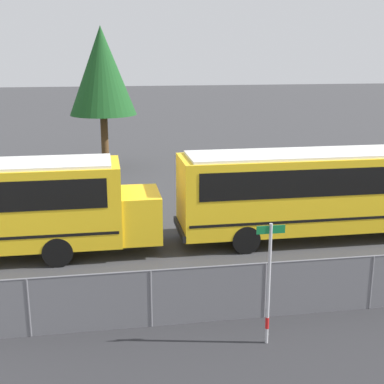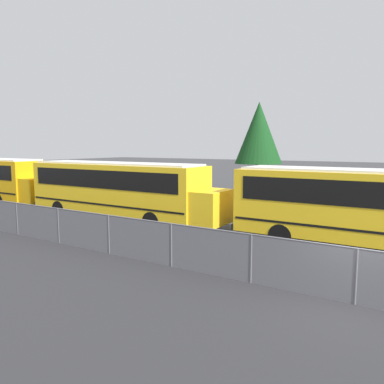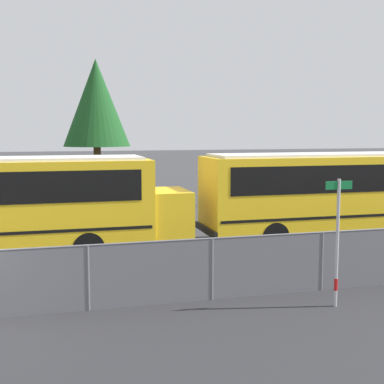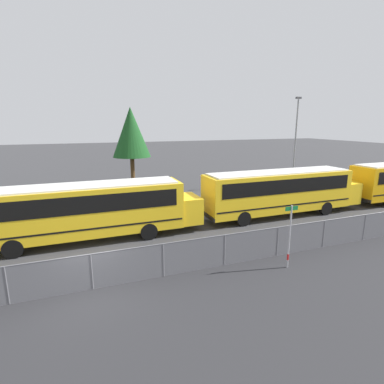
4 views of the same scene
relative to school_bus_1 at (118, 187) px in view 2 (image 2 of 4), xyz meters
name	(u,v)px [view 2 (image 2 of 4)]	position (x,y,z in m)	size (l,w,h in m)	color
ground_plane	(355,304)	(13.53, -5.15, -2.02)	(200.00, 200.00, 0.00)	#38383A
fence	(356,276)	(13.53, -5.15, -1.20)	(80.26, 0.07, 1.61)	#9EA0A5
school_bus_1	(118,187)	(0.00, 0.00, 0.00)	(13.00, 2.51, 3.41)	yellow
tree_0	(259,133)	(2.33, 15.31, 3.44)	(4.14, 4.14, 8.18)	#51381E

